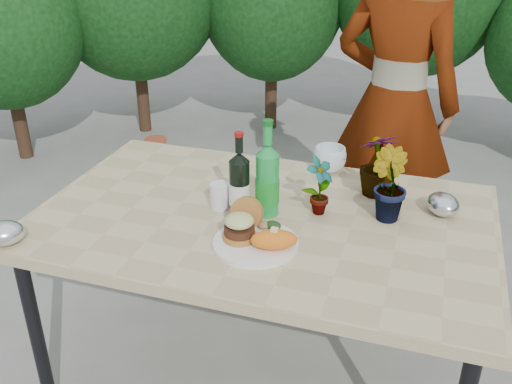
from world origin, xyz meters
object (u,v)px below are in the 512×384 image
(person, at_px, (395,103))
(dinner_plate, at_px, (256,243))
(wine_bottle, at_px, (240,185))
(patio_table, at_px, (263,229))

(person, bearing_deg, dinner_plate, 88.26)
(dinner_plate, height_order, wine_bottle, wine_bottle)
(patio_table, height_order, dinner_plate, dinner_plate)
(wine_bottle, bearing_deg, dinner_plate, -61.41)
(wine_bottle, bearing_deg, patio_table, 7.54)
(patio_table, bearing_deg, dinner_plate, -79.42)
(patio_table, height_order, person, person)
(dinner_plate, bearing_deg, patio_table, 100.58)
(patio_table, distance_m, dinner_plate, 0.21)
(patio_table, bearing_deg, wine_bottle, -168.31)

